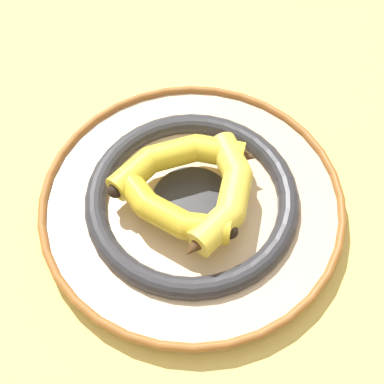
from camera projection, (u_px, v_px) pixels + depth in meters
The scene contains 5 objects.
ground_plane at pixel (184, 215), 0.69m from camera, with size 2.80×2.80×0.00m, color #E5CC6B.
decorative_bowl at pixel (192, 201), 0.69m from camera, with size 0.39×0.39×0.04m.
banana_a at pixel (178, 159), 0.68m from camera, with size 0.20×0.08×0.03m.
banana_b at pixel (166, 210), 0.64m from camera, with size 0.14×0.14×0.03m.
banana_c at pixel (226, 196), 0.65m from camera, with size 0.11×0.17×0.04m.
Camera 1 is at (0.06, 0.34, 0.60)m, focal length 50.00 mm.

